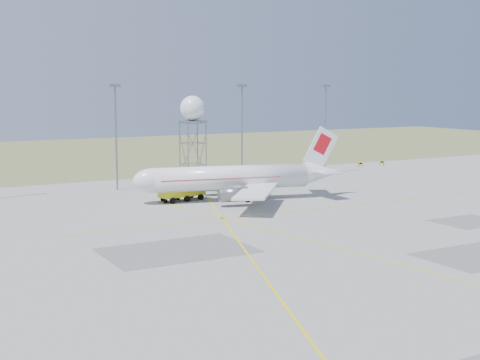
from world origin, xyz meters
TOP-DOWN VIEW (x-y plane):
  - ground at (0.00, 0.00)m, footprint 400.00×400.00m
  - grass_strip at (0.00, 140.00)m, footprint 400.00×120.00m
  - mast_b at (-10.00, 66.00)m, footprint 2.20×0.50m
  - mast_c at (18.00, 66.00)m, footprint 2.20×0.50m
  - mast_d at (40.00, 66.00)m, footprint 2.20×0.50m
  - taxi_sign_near at (55.60, 72.00)m, footprint 1.60×0.17m
  - taxi_sign_far at (62.60, 72.00)m, footprint 1.60×0.17m
  - airliner_main at (4.04, 44.07)m, footprint 37.43×35.71m
  - radar_tower at (5.46, 64.07)m, footprint 5.02×5.02m
  - fire_truck at (-4.10, 48.06)m, footprint 8.81×4.66m

SIDE VIEW (x-z plane):
  - ground at x=0.00m, z-range 0.00..0.00m
  - grass_strip at x=0.00m, z-range 0.00..0.03m
  - taxi_sign_near at x=55.60m, z-range 0.29..1.49m
  - taxi_sign_far at x=62.60m, z-range 0.29..1.49m
  - fire_truck at x=-4.10m, z-range -0.07..3.30m
  - airliner_main at x=4.04m, z-range -2.48..10.35m
  - radar_tower at x=5.46m, z-range 1.11..19.30m
  - mast_b at x=-10.00m, z-range 1.82..22.32m
  - mast_c at x=18.00m, z-range 1.82..22.32m
  - mast_d at x=40.00m, z-range 1.82..22.32m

